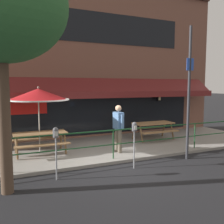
# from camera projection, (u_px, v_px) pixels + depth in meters

# --- Properties ---
(ground_plane) EXTENTS (120.00, 120.00, 0.00)m
(ground_plane) POSITION_uv_depth(u_px,v_px,m) (117.00, 164.00, 7.99)
(ground_plane) COLOR black
(patio_deck) EXTENTS (15.00, 4.00, 0.10)m
(patio_deck) POSITION_uv_depth(u_px,v_px,m) (95.00, 148.00, 9.80)
(patio_deck) COLOR gray
(patio_deck) RESTS_ON ground
(restaurant_building) EXTENTS (15.00, 1.60, 7.36)m
(restaurant_building) POSITION_uv_depth(u_px,v_px,m) (78.00, 60.00, 11.43)
(restaurant_building) COLOR brown
(restaurant_building) RESTS_ON ground
(patio_railing) EXTENTS (13.84, 0.04, 0.97)m
(patio_railing) POSITION_uv_depth(u_px,v_px,m) (113.00, 138.00, 8.17)
(patio_railing) COLOR #194723
(patio_railing) RESTS_ON patio_deck
(picnic_table_left) EXTENTS (1.80, 1.42, 0.76)m
(picnic_table_left) POSITION_uv_depth(u_px,v_px,m) (40.00, 137.00, 8.74)
(picnic_table_left) COLOR #997047
(picnic_table_left) RESTS_ON patio_deck
(picnic_table_centre) EXTENTS (1.80, 1.42, 0.76)m
(picnic_table_centre) POSITION_uv_depth(u_px,v_px,m) (153.00, 126.00, 11.10)
(picnic_table_centre) COLOR #997047
(picnic_table_centre) RESTS_ON patio_deck
(patio_umbrella_left) EXTENTS (2.14, 2.14, 2.38)m
(patio_umbrella_left) POSITION_uv_depth(u_px,v_px,m) (38.00, 95.00, 8.75)
(patio_umbrella_left) COLOR #B7B2A8
(patio_umbrella_left) RESTS_ON patio_deck
(pedestrian_walking) EXTENTS (0.28, 0.62, 1.71)m
(pedestrian_walking) POSITION_uv_depth(u_px,v_px,m) (118.00, 126.00, 8.94)
(pedestrian_walking) COLOR #665B4C
(pedestrian_walking) RESTS_ON patio_deck
(parking_meter_near) EXTENTS (0.15, 0.16, 1.42)m
(parking_meter_near) POSITION_uv_depth(u_px,v_px,m) (56.00, 137.00, 6.53)
(parking_meter_near) COLOR gray
(parking_meter_near) RESTS_ON ground
(parking_meter_far) EXTENTS (0.15, 0.16, 1.42)m
(parking_meter_far) POSITION_uv_depth(u_px,v_px,m) (134.00, 131.00, 7.46)
(parking_meter_far) COLOR gray
(parking_meter_far) RESTS_ON ground
(street_sign_pole) EXTENTS (0.28, 0.09, 4.44)m
(street_sign_pole) POSITION_uv_depth(u_px,v_px,m) (189.00, 92.00, 8.33)
(street_sign_pole) COLOR #2D2D33
(street_sign_pole) RESTS_ON ground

